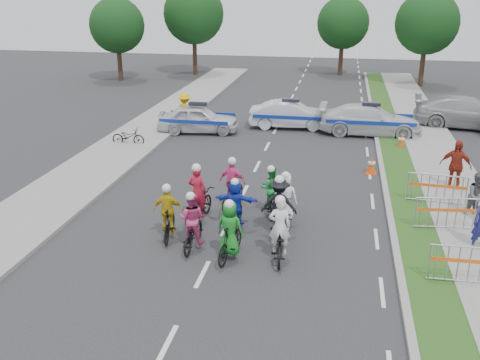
% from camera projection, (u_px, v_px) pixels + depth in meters
% --- Properties ---
extents(ground, '(90.00, 90.00, 0.00)m').
position_uv_depth(ground, '(203.00, 274.00, 14.06)').
color(ground, '#28282B').
rests_on(ground, ground).
extents(curb_right, '(0.20, 60.00, 0.12)m').
position_uv_depth(curb_right, '(389.00, 212.00, 17.74)').
color(curb_right, gray).
rests_on(curb_right, ground).
extents(grass_strip, '(1.20, 60.00, 0.11)m').
position_uv_depth(grass_strip, '(411.00, 214.00, 17.62)').
color(grass_strip, '#264E19').
rests_on(grass_strip, ground).
extents(sidewalk_right, '(2.40, 60.00, 0.13)m').
position_uv_depth(sidewalk_right, '(469.00, 218.00, 17.30)').
color(sidewalk_right, gray).
rests_on(sidewalk_right, ground).
extents(sidewalk_left, '(3.00, 60.00, 0.13)m').
position_uv_depth(sidewalk_left, '(67.00, 188.00, 19.80)').
color(sidewalk_left, gray).
rests_on(sidewalk_left, ground).
extents(rider_0, '(0.84, 1.94, 1.92)m').
position_uv_depth(rider_0, '(279.00, 238.00, 14.66)').
color(rider_0, black).
rests_on(rider_0, ground).
extents(rider_1, '(0.83, 1.77, 1.80)m').
position_uv_depth(rider_1, '(230.00, 236.00, 14.63)').
color(rider_1, black).
rests_on(rider_1, ground).
extents(rider_2, '(0.74, 1.73, 1.76)m').
position_uv_depth(rider_2, '(192.00, 227.00, 15.27)').
color(rider_2, black).
rests_on(rider_2, ground).
extents(rider_3, '(0.93, 1.73, 1.77)m').
position_uv_depth(rider_3, '(169.00, 217.00, 15.83)').
color(rider_3, black).
rests_on(rider_3, ground).
extents(rider_4, '(1.09, 1.92, 1.94)m').
position_uv_depth(rider_4, '(279.00, 212.00, 16.05)').
color(rider_4, black).
rests_on(rider_4, ground).
extents(rider_5, '(1.37, 1.64, 1.70)m').
position_uv_depth(rider_5, '(235.00, 207.00, 16.44)').
color(rider_5, black).
rests_on(rider_5, ground).
extents(rider_6, '(0.97, 2.02, 1.97)m').
position_uv_depth(rider_6, '(198.00, 202.00, 17.02)').
color(rider_6, black).
rests_on(rider_6, ground).
extents(rider_7, '(0.77, 1.72, 1.79)m').
position_uv_depth(rider_7, '(285.00, 204.00, 16.78)').
color(rider_7, black).
rests_on(rider_7, ground).
extents(rider_8, '(0.85, 1.75, 1.71)m').
position_uv_depth(rider_8, '(271.00, 195.00, 17.59)').
color(rider_8, black).
rests_on(rider_8, ground).
extents(rider_9, '(0.98, 1.81, 1.84)m').
position_uv_depth(rider_9, '(233.00, 188.00, 17.99)').
color(rider_9, black).
rests_on(rider_9, ground).
extents(police_car_0, '(4.29, 2.23, 1.39)m').
position_uv_depth(police_car_0, '(198.00, 119.00, 27.30)').
color(police_car_0, silver).
rests_on(police_car_0, ground).
extents(police_car_1, '(4.35, 1.78, 1.40)m').
position_uv_depth(police_car_1, '(290.00, 115.00, 28.14)').
color(police_car_1, silver).
rests_on(police_car_1, ground).
extents(police_car_2, '(5.14, 2.17, 1.48)m').
position_uv_depth(police_car_2, '(370.00, 120.00, 26.91)').
color(police_car_2, silver).
rests_on(police_car_2, ground).
extents(civilian_sedan, '(5.74, 2.85, 1.60)m').
position_uv_depth(civilian_sedan, '(468.00, 113.00, 28.17)').
color(civilian_sedan, '#A3A3A7').
rests_on(civilian_sedan, ground).
extents(spectator_1, '(0.91, 0.80, 1.58)m').
position_uv_depth(spectator_1, '(477.00, 196.00, 17.10)').
color(spectator_1, '#505154').
rests_on(spectator_1, ground).
extents(spectator_2, '(1.22, 0.85, 1.92)m').
position_uv_depth(spectator_2, '(455.00, 166.00, 19.46)').
color(spectator_2, maroon).
rests_on(spectator_2, ground).
extents(marshal_hiviz, '(1.30, 0.90, 1.85)m').
position_uv_depth(marshal_hiviz, '(185.00, 111.00, 28.04)').
color(marshal_hiviz, '#E8AE0C').
rests_on(marshal_hiviz, ground).
extents(barrier_0, '(2.01, 0.54, 1.12)m').
position_uv_depth(barrier_0, '(469.00, 267.00, 13.31)').
color(barrier_0, '#A5A8AD').
rests_on(barrier_0, ground).
extents(barrier_1, '(2.05, 0.74, 1.12)m').
position_uv_depth(barrier_1, '(447.00, 215.00, 16.31)').
color(barrier_1, '#A5A8AD').
rests_on(barrier_1, ground).
extents(barrier_2, '(2.04, 0.67, 1.12)m').
position_uv_depth(barrier_2, '(437.00, 190.00, 18.26)').
color(barrier_2, '#A5A8AD').
rests_on(barrier_2, ground).
extents(cone_0, '(0.40, 0.40, 0.70)m').
position_uv_depth(cone_0, '(371.00, 166.00, 21.41)').
color(cone_0, '#F24C0C').
rests_on(cone_0, ground).
extents(cone_1, '(0.40, 0.40, 0.70)m').
position_uv_depth(cone_1, '(401.00, 141.00, 24.73)').
color(cone_1, '#F24C0C').
rests_on(cone_1, ground).
extents(parked_bike, '(1.58, 0.56, 0.83)m').
position_uv_depth(parked_bike, '(128.00, 137.00, 25.20)').
color(parked_bike, black).
rests_on(parked_bike, ground).
extents(tree_0, '(4.20, 4.20, 6.30)m').
position_uv_depth(tree_0, '(117.00, 25.00, 40.91)').
color(tree_0, '#382619').
rests_on(tree_0, ground).
extents(tree_1, '(4.55, 4.55, 6.82)m').
position_uv_depth(tree_1, '(427.00, 23.00, 38.55)').
color(tree_1, '#382619').
rests_on(tree_1, ground).
extents(tree_3, '(4.90, 4.90, 7.35)m').
position_uv_depth(tree_3, '(194.00, 14.00, 43.46)').
color(tree_3, '#382619').
rests_on(tree_3, ground).
extents(tree_4, '(4.20, 4.20, 6.30)m').
position_uv_depth(tree_4, '(343.00, 23.00, 43.42)').
color(tree_4, '#382619').
rests_on(tree_4, ground).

